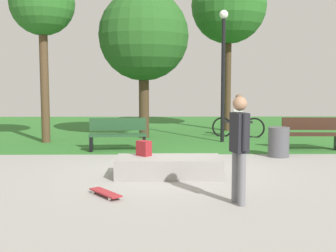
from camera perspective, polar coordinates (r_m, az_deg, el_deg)
name	(u,v)px	position (r m, az deg, el deg)	size (l,w,h in m)	color
ground_plane	(169,170)	(9.92, 0.16, -5.65)	(28.00, 28.00, 0.00)	gray
grass_lawn	(166,129)	(17.84, -0.27, -0.41)	(26.60, 11.98, 0.01)	#2D6B28
concrete_ledge	(168,167)	(9.26, 0.05, -5.24)	(2.17, 0.99, 0.39)	gray
backpack_on_ledge	(144,148)	(9.40, -3.11, -2.87)	(0.28, 0.20, 0.32)	maroon
skater_performing_trick	(239,141)	(7.16, 9.13, -1.97)	(0.29, 0.41, 1.74)	slate
skateboard_by_ledge	(105,193)	(7.79, -8.03, -8.48)	(0.64, 0.76, 0.08)	#A5262D
park_bench_near_path	(118,134)	(12.58, -6.46, -0.97)	(1.63, 0.58, 0.91)	#1E4223
park_bench_center_lawn	(311,133)	(13.30, 17.89, -0.85)	(1.61, 0.52, 0.91)	#331E14
tree_young_birch	(144,36)	(15.34, -3.15, 11.44)	(3.06, 3.06, 5.01)	#42301E
tree_broad_elm	(42,5)	(14.72, -15.83, 14.69)	(2.01, 2.01, 5.36)	#4C3823
tree_leaning_ash	(229,6)	(17.63, 7.80, 14.96)	(2.86, 2.86, 6.22)	#42301E
lamp_post	(223,62)	(14.26, 7.09, 8.09)	(0.28, 0.28, 4.16)	black
trash_bin	(279,142)	(11.87, 14.01, -2.01)	(0.54, 0.54, 0.77)	#4C4C51
cyclist_on_bicycle	(238,119)	(15.58, 9.01, 0.90)	(1.78, 0.49, 1.52)	black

